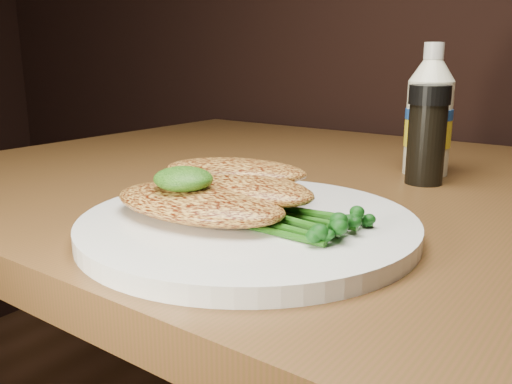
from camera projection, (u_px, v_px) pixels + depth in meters
The scene contains 8 objects.
plate at pixel (248, 225), 0.49m from camera, with size 0.30×0.30×0.02m, color white.
chicken_front at pixel (198, 203), 0.48m from camera, with size 0.17×0.09×0.03m, color gold.
chicken_mid at pixel (243, 186), 0.51m from camera, with size 0.16×0.08×0.02m, color gold.
chicken_back at pixel (235, 171), 0.54m from camera, with size 0.15×0.07×0.02m, color gold.
pesto_front at pixel (183, 179), 0.47m from camera, with size 0.05×0.05×0.02m, color black.
broccolini_bundle at pixel (286, 212), 0.46m from camera, with size 0.15×0.12×0.02m, color #1D5312, non-canonical shape.
mayo_bottle at pixel (429, 110), 0.71m from camera, with size 0.06×0.06×0.17m, color #ECE9C8, non-canonical shape.
pepper_grinder at pixel (427, 135), 0.66m from camera, with size 0.05×0.05×0.12m, color black, non-canonical shape.
Camera 1 is at (0.26, 0.44, 0.91)m, focal length 38.24 mm.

